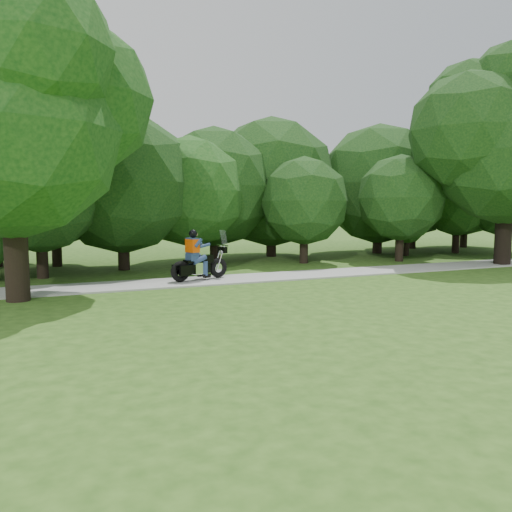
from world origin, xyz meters
TOP-DOWN VIEW (x-y plane):
  - ground at (0.00, 0.00)m, footprint 100.00×100.00m
  - walkway at (0.00, 8.00)m, footprint 60.00×2.20m
  - tree_line at (0.45, 14.55)m, footprint 39.20×10.95m
  - big_tree_west at (-10.54, 6.85)m, footprint 8.64×6.56m
  - big_tree_east at (10.46, 7.87)m, footprint 9.07×6.89m
  - touring_motorcycle at (-4.52, 8.09)m, footprint 2.44×1.29m

SIDE VIEW (x-z plane):
  - ground at x=0.00m, z-range 0.00..0.00m
  - walkway at x=0.00m, z-range 0.00..0.06m
  - touring_motorcycle at x=-4.52m, z-range -0.20..1.71m
  - tree_line at x=0.45m, z-range -0.20..7.57m
  - big_tree_west at x=-10.54m, z-range 0.78..10.74m
  - big_tree_east at x=10.46m, z-range 0.80..11.26m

